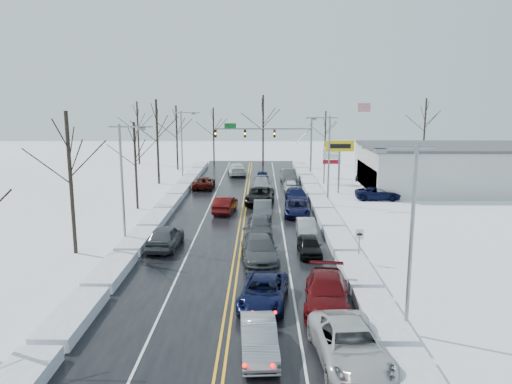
{
  "coord_description": "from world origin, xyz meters",
  "views": [
    {
      "loc": [
        1.66,
        -39.84,
        11.09
      ],
      "look_at": [
        1.23,
        3.9,
        2.5
      ],
      "focal_mm": 35.0,
      "sensor_mm": 36.0,
      "label": 1
    }
  ],
  "objects_px": {
    "tires_plus_sign": "(340,150)",
    "dealership_building": "(452,168)",
    "traffic_signal_mast": "(274,136)",
    "flagpole": "(358,132)",
    "oncoming_car_0": "(225,212)"
  },
  "relations": [
    {
      "from": "traffic_signal_mast",
      "to": "dealership_building",
      "type": "xyz_separation_m",
      "value": [
        20.53,
        -9.99,
        -2.82
      ]
    },
    {
      "from": "tires_plus_sign",
      "to": "dealership_building",
      "type": "xyz_separation_m",
      "value": [
        13.48,
        2.01,
        -2.34
      ]
    },
    {
      "from": "oncoming_car_0",
      "to": "tires_plus_sign",
      "type": "bearing_deg",
      "value": -134.87
    },
    {
      "from": "tires_plus_sign",
      "to": "dealership_building",
      "type": "bearing_deg",
      "value": 8.47
    },
    {
      "from": "oncoming_car_0",
      "to": "dealership_building",
      "type": "bearing_deg",
      "value": -148.54
    },
    {
      "from": "flagpole",
      "to": "dealership_building",
      "type": "bearing_deg",
      "value": -53.73
    },
    {
      "from": "traffic_signal_mast",
      "to": "oncoming_car_0",
      "type": "xyz_separation_m",
      "value": [
        -5.18,
        -21.44,
        -5.48
      ]
    },
    {
      "from": "flagpole",
      "to": "tires_plus_sign",
      "type": "bearing_deg",
      "value": -108.44
    },
    {
      "from": "dealership_building",
      "to": "traffic_signal_mast",
      "type": "bearing_deg",
      "value": 154.05
    },
    {
      "from": "dealership_building",
      "to": "tires_plus_sign",
      "type": "bearing_deg",
      "value": -171.53
    },
    {
      "from": "traffic_signal_mast",
      "to": "flagpole",
      "type": "distance_m",
      "value": 11.9
    },
    {
      "from": "flagpole",
      "to": "oncoming_car_0",
      "type": "distance_m",
      "value": 29.51
    },
    {
      "from": "traffic_signal_mast",
      "to": "tires_plus_sign",
      "type": "xyz_separation_m",
      "value": [
        7.05,
        -12.0,
        -0.49
      ]
    },
    {
      "from": "traffic_signal_mast",
      "to": "oncoming_car_0",
      "type": "bearing_deg",
      "value": -103.57
    },
    {
      "from": "tires_plus_sign",
      "to": "oncoming_car_0",
      "type": "height_order",
      "value": "tires_plus_sign"
    }
  ]
}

